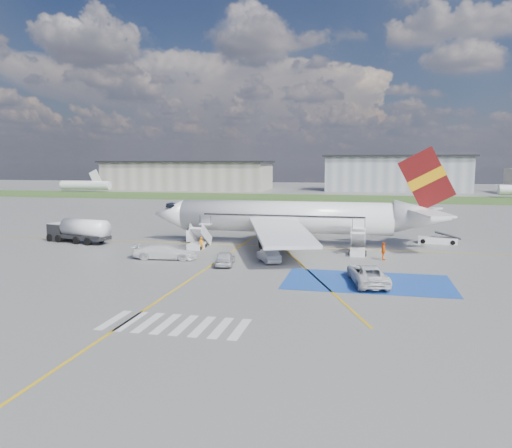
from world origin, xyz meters
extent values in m
plane|color=#60605E|center=(0.00, 0.00, 0.00)|extent=(400.00, 400.00, 0.00)
cube|color=#2D4C1E|center=(0.00, 95.00, 0.01)|extent=(400.00, 30.00, 0.01)
cube|color=gold|center=(0.00, 12.00, 0.01)|extent=(120.00, 0.20, 0.01)
cube|color=gold|center=(-5.00, -10.00, 0.01)|extent=(0.20, 60.00, 0.01)
cube|color=gold|center=(0.00, 12.00, 0.01)|extent=(20.71, 56.45, 0.01)
cube|color=#194097|center=(10.00, -4.00, 0.01)|extent=(14.00, 8.00, 0.01)
cube|color=silver|center=(-6.00, -18.00, 0.01)|extent=(0.60, 4.00, 0.01)
cube|color=silver|center=(-4.80, -18.00, 0.01)|extent=(0.60, 4.00, 0.01)
cube|color=silver|center=(-3.60, -18.00, 0.01)|extent=(0.60, 4.00, 0.01)
cube|color=silver|center=(-2.40, -18.00, 0.01)|extent=(0.60, 4.00, 0.01)
cube|color=silver|center=(-1.20, -18.00, 0.01)|extent=(0.60, 4.00, 0.01)
cube|color=silver|center=(0.00, -18.00, 0.01)|extent=(0.60, 4.00, 0.01)
cube|color=silver|center=(1.20, -18.00, 0.01)|extent=(0.60, 4.00, 0.01)
cube|color=silver|center=(2.40, -18.00, 0.01)|extent=(0.60, 4.00, 0.01)
cube|color=gray|center=(-55.00, 130.00, 5.00)|extent=(60.00, 22.00, 10.00)
cube|color=gray|center=(20.00, 135.00, 6.00)|extent=(48.00, 18.00, 12.00)
cylinder|color=silver|center=(0.00, 14.00, 3.40)|extent=(26.00, 3.90, 3.90)
cone|color=silver|center=(-15.00, 14.00, 3.40)|extent=(4.00, 3.90, 3.90)
cube|color=black|center=(-14.40, 14.00, 4.45)|extent=(1.67, 1.90, 0.82)
cone|color=silver|center=(16.20, 14.00, 3.80)|extent=(6.50, 3.90, 3.90)
cube|color=silver|center=(1.00, 5.50, 2.80)|extent=(9.86, 15.95, 1.40)
cube|color=silver|center=(1.00, 22.50, 2.80)|extent=(9.86, 15.95, 1.40)
cylinder|color=#38383A|center=(0.00, 8.40, 1.40)|extent=(3.40, 2.10, 2.10)
cylinder|color=#38383A|center=(0.00, 19.60, 1.40)|extent=(3.40, 2.10, 2.10)
cube|color=#530E0E|center=(16.50, 14.00, 8.20)|extent=(6.62, 0.30, 7.45)
cube|color=orange|center=(16.50, 14.00, 8.20)|extent=(4.36, 0.40, 3.08)
cube|color=silver|center=(16.80, 10.80, 4.50)|extent=(4.73, 5.95, 0.49)
cube|color=silver|center=(16.80, 17.20, 4.50)|extent=(4.73, 5.95, 0.49)
cube|color=black|center=(0.00, 12.04, 3.75)|extent=(19.50, 0.04, 0.18)
cube|color=black|center=(0.00, 15.96, 3.75)|extent=(19.50, 0.04, 0.18)
cube|color=silver|center=(-9.50, 9.85, 1.45)|extent=(1.40, 3.73, 2.32)
cube|color=silver|center=(-9.50, 11.75, 2.50)|extent=(1.40, 1.00, 0.12)
cylinder|color=black|center=(-10.20, 11.75, 3.05)|extent=(0.06, 0.06, 1.10)
cylinder|color=black|center=(-8.80, 11.75, 3.05)|extent=(0.06, 0.06, 1.10)
cube|color=silver|center=(-9.50, 8.25, 0.35)|extent=(1.60, 2.40, 0.70)
cube|color=silver|center=(9.00, 9.85, 1.45)|extent=(1.40, 3.73, 2.32)
cube|color=silver|center=(9.00, 11.75, 2.50)|extent=(1.40, 1.00, 0.12)
cylinder|color=black|center=(8.30, 11.75, 3.05)|extent=(0.06, 0.06, 1.10)
cylinder|color=black|center=(9.70, 11.75, 3.05)|extent=(0.06, 0.06, 1.10)
cube|color=silver|center=(9.00, 8.25, 0.35)|extent=(1.60, 2.40, 0.70)
cube|color=black|center=(-28.82, 10.43, 1.11)|extent=(2.71, 2.71, 2.22)
cylinder|color=silver|center=(-24.44, 9.28, 1.93)|extent=(6.90, 3.80, 2.22)
cube|color=black|center=(-24.44, 9.28, 0.82)|extent=(6.90, 3.80, 0.48)
cube|color=silver|center=(-11.28, 12.85, 0.89)|extent=(2.36, 1.79, 1.47)
cube|color=black|center=(-11.28, 12.85, 1.68)|extent=(2.23, 1.66, 0.13)
cube|color=silver|center=(18.64, 18.61, 0.39)|extent=(4.77, 2.00, 0.77)
cube|color=black|center=(19.79, 18.49, 1.06)|extent=(3.13, 1.46, 0.86)
imported|color=#B2B4BA|center=(-3.69, 0.08, 0.72)|extent=(2.38, 4.45, 1.44)
imported|color=#B1B3B9|center=(0.18, 2.63, 0.68)|extent=(3.22, 4.33, 1.36)
imported|color=silver|center=(10.00, -4.31, 1.06)|extent=(3.58, 6.03, 2.12)
imported|color=silver|center=(-10.70, 1.77, 0.99)|extent=(5.19, 2.45, 1.98)
imported|color=orange|center=(-8.63, 7.52, 0.77)|extent=(0.63, 0.49, 1.54)
imported|color=orange|center=(-11.30, 12.76, 0.78)|extent=(0.67, 0.82, 1.56)
imported|color=orange|center=(11.64, 6.13, 0.93)|extent=(0.57, 1.14, 1.87)
camera|label=1|loc=(9.62, -46.41, 10.12)|focal=35.00mm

